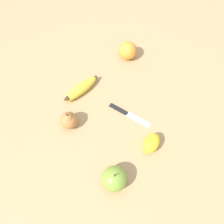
% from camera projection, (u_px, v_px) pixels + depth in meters
% --- Properties ---
extents(ground_plane, '(3.00, 3.00, 0.00)m').
position_uv_depth(ground_plane, '(128.00, 103.00, 0.88)').
color(ground_plane, tan).
extents(banana, '(0.06, 0.18, 0.04)m').
position_uv_depth(banana, '(81.00, 89.00, 0.88)').
color(banana, yellow).
rests_on(banana, ground_plane).
extents(orange, '(0.08, 0.08, 0.08)m').
position_uv_depth(orange, '(128.00, 51.00, 0.96)').
color(orange, orange).
rests_on(orange, ground_plane).
extents(pear, '(0.07, 0.07, 0.08)m').
position_uv_depth(pear, '(69.00, 120.00, 0.80)').
color(pear, '#B2753D').
rests_on(pear, ground_plane).
extents(apple, '(0.08, 0.08, 0.09)m').
position_uv_depth(apple, '(114.00, 178.00, 0.69)').
color(apple, olive).
rests_on(apple, ground_plane).
extents(lemon, '(0.08, 0.09, 0.05)m').
position_uv_depth(lemon, '(151.00, 143.00, 0.76)').
color(lemon, yellow).
rests_on(lemon, ground_plane).
extents(paring_knife, '(0.18, 0.08, 0.01)m').
position_uv_depth(paring_knife, '(128.00, 114.00, 0.85)').
color(paring_knife, silver).
rests_on(paring_knife, ground_plane).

